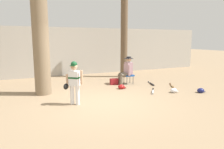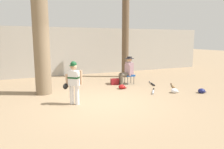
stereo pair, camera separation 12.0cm
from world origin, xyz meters
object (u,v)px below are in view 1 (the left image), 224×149
Objects in this scene: tree_behind_spectator at (124,33)px; batting_helmet_navy at (201,91)px; bat_wood_tan at (172,86)px; seated_spectator at (127,70)px; handbag_beside_stool at (114,82)px; batting_helmet_white at (174,91)px; tree_near_player at (40,30)px; bat_aluminum_silver at (153,92)px; batting_helmet_red at (121,87)px; young_ballplayer at (74,80)px; bat_black_composite at (152,84)px; folding_stool at (129,76)px.

batting_helmet_navy is at bearing -76.72° from tree_behind_spectator.
bat_wood_tan is at bearing 102.55° from batting_helmet_navy.
seated_spectator is 2.02m from bat_wood_tan.
handbag_beside_stool is 2.44m from bat_wood_tan.
handbag_beside_stool is 2.59m from batting_helmet_white.
tree_behind_spectator is at bearing 24.29° from tree_near_player.
bat_aluminum_silver is at bearing -84.87° from seated_spectator.
seated_spectator is 1.81× the size of bat_aluminum_silver.
batting_helmet_white is at bearing -88.61° from tree_behind_spectator.
tree_near_player is at bearing 170.78° from batting_helmet_red.
young_ballplayer is 4.03× the size of batting_helmet_red.
tree_near_player reaches higher than seated_spectator.
bat_aluminum_silver is 2.18× the size of batting_helmet_white.
young_ballplayer is at bearing 177.90° from batting_helmet_white.
tree_behind_spectator is 6.93× the size of bat_black_composite.
young_ballplayer is 3.13× the size of folding_stool.
batting_helmet_red is at bearing 28.56° from young_ballplayer.
tree_near_player is 4.97m from bat_black_composite.
batting_helmet_navy is at bearing -23.00° from tree_near_player.
tree_near_player is at bearing -176.08° from folding_stool.
batting_helmet_white is (3.69, -0.14, -0.67)m from young_ballplayer.
bat_black_composite is (0.16, -2.27, -2.22)m from tree_behind_spectator.
batting_helmet_red is (-0.78, 1.01, 0.05)m from bat_aluminum_silver.
tree_near_player is 4.32× the size of seated_spectator.
tree_near_player is at bearing 112.18° from young_ballplayer.
seated_spectator is at bearing 49.37° from batting_helmet_red.
folding_stool is at bearing 33.26° from young_ballplayer.
handbag_beside_stool is 0.84m from batting_helmet_red.
bat_wood_tan is at bearing -42.24° from folding_stool.
folding_stool is at bearing -111.50° from tree_behind_spectator.
batting_helmet_navy is (2.37, -1.77, -0.00)m from batting_helmet_red.
seated_spectator reaches higher than folding_stool.
tree_behind_spectator reaches higher than folding_stool.
young_ballplayer reaches higher than bat_black_composite.
tree_behind_spectator is 4.12m from bat_aluminum_silver.
seated_spectator is at bearing -114.40° from tree_behind_spectator.
bat_black_composite is (4.44, -0.33, -2.21)m from tree_near_player.
tree_near_player is 4.54m from bat_aluminum_silver.
tree_behind_spectator is 4.33m from batting_helmet_white.
folding_stool is 1.33× the size of batting_helmet_navy.
bat_black_composite is at bearing 113.47° from batting_helmet_navy.
tree_behind_spectator is at bearing 60.09° from batting_helmet_red.
batting_helmet_white is (4.38, -1.81, -2.16)m from tree_near_player.
folding_stool is 1.29× the size of batting_helmet_red.
batting_helmet_white is (0.70, -0.33, 0.04)m from bat_aluminum_silver.
tree_behind_spectator is 16.24× the size of batting_helmet_navy.
tree_behind_spectator reaches higher than batting_helmet_navy.
handbag_beside_stool reaches higher than bat_black_composite.
batting_helmet_red is at bearing -9.22° from tree_near_player.
seated_spectator is (3.52, 0.25, -1.60)m from tree_near_player.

